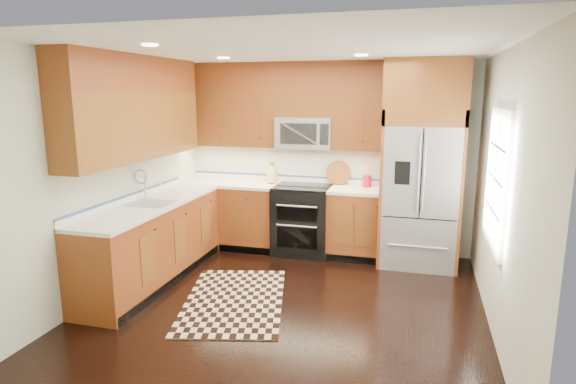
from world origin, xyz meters
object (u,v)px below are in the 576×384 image
(range, at_px, (302,220))
(knife_block, at_px, (272,174))
(refrigerator, at_px, (422,165))
(utensil_crock, at_px, (367,178))
(rug, at_px, (234,300))

(range, bearing_deg, knife_block, 164.07)
(refrigerator, height_order, utensil_crock, refrigerator)
(refrigerator, bearing_deg, rug, -137.44)
(refrigerator, xyz_separation_m, utensil_crock, (-0.70, 0.23, -0.25))
(range, xyz_separation_m, knife_block, (-0.48, 0.14, 0.59))
(range, distance_m, utensil_crock, 1.05)
(knife_block, xyz_separation_m, utensil_crock, (1.32, 0.06, -0.00))
(range, height_order, knife_block, knife_block)
(knife_block, height_order, utensil_crock, utensil_crock)
(range, bearing_deg, utensil_crock, 12.90)
(rug, relative_size, knife_block, 5.67)
(refrigerator, distance_m, rug, 2.85)
(refrigerator, bearing_deg, knife_block, 175.10)
(rug, xyz_separation_m, utensil_crock, (1.17, 1.95, 1.05))
(refrigerator, distance_m, knife_block, 2.05)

